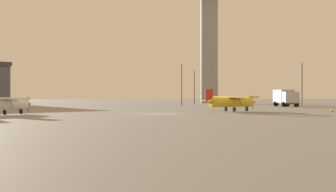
{
  "coord_description": "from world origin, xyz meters",
  "views": [
    {
      "loc": [
        -4.2,
        -50.16,
        2.13
      ],
      "look_at": [
        3.24,
        22.38,
        2.02
      ],
      "focal_mm": 46.32,
      "sensor_mm": 36.0,
      "label": 1
    }
  ],
  "objects": [
    {
      "name": "light_post_east",
      "position": [
        8.01,
        40.48,
        5.38
      ],
      "size": [
        0.44,
        0.44,
        9.08
      ],
      "color": "#38383D",
      "rests_on": "ground_plane"
    },
    {
      "name": "truck_box_silver",
      "position": [
        26.53,
        29.74,
        1.79
      ],
      "size": [
        3.37,
        7.03,
        3.22
      ],
      "rotation": [
        0.0,
        0.0,
        4.71
      ],
      "color": "#38383D",
      "rests_on": "ground_plane"
    },
    {
      "name": "light_post_centre",
      "position": [
        12.06,
        48.8,
        4.85
      ],
      "size": [
        0.44,
        0.44,
        8.07
      ],
      "color": "#38383D",
      "rests_on": "ground_plane"
    },
    {
      "name": "control_tower",
      "position": [
        19.25,
        67.27,
        21.97
      ],
      "size": [
        9.56,
        9.56,
        39.25
      ],
      "color": "gray",
      "rests_on": "ground_plane"
    },
    {
      "name": "ground_plane",
      "position": [
        0.0,
        0.0,
        0.0
      ],
      "size": [
        400.0,
        400.0,
        0.0
      ],
      "primitive_type": "plane",
      "color": "gray"
    },
    {
      "name": "light_post_north",
      "position": [
        34.61,
        40.89,
        5.55
      ],
      "size": [
        0.44,
        0.44,
        9.4
      ],
      "color": "#38383D",
      "rests_on": "ground_plane"
    },
    {
      "name": "traffic_cone_near_right",
      "position": [
        22.71,
        3.54,
        0.29
      ],
      "size": [
        0.36,
        0.36,
        0.6
      ],
      "color": "black",
      "rests_on": "ground_plane"
    },
    {
      "name": "airplane_yellow",
      "position": [
        9.95,
        6.14,
        1.37
      ],
      "size": [
        7.78,
        9.92,
        2.94
      ],
      "rotation": [
        0.0,
        0.0,
        0.29
      ],
      "color": "gold",
      "rests_on": "ground_plane"
    },
    {
      "name": "airplane_white",
      "position": [
        -17.73,
        -0.45,
        1.28
      ],
      "size": [
        7.27,
        7.99,
        2.74
      ],
      "rotation": [
        0.0,
        0.0,
        0.69
      ],
      "color": "white",
      "rests_on": "ground_plane"
    }
  ]
}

